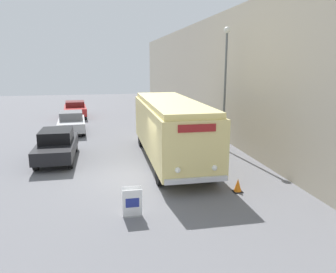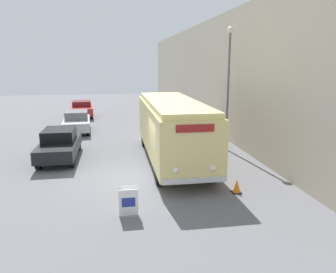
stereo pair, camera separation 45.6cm
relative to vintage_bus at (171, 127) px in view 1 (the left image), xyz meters
name	(u,v)px [view 1 (the left image)]	position (x,y,z in m)	size (l,w,h in m)	color
ground_plane	(140,178)	(-1.86, -2.28, -1.77)	(80.00, 80.00, 0.00)	slate
building_wall_right	(209,75)	(4.50, 7.72, 2.27)	(0.30, 60.00, 8.07)	#B2A893
vintage_bus	(171,127)	(0.00, 0.00, 0.00)	(2.57, 9.49, 3.10)	black
sign_board	(132,203)	(-2.50, -5.90, -1.30)	(0.63, 0.37, 0.98)	gray
streetlamp	(226,73)	(3.47, 1.71, 2.61)	(0.36, 0.36, 6.82)	#595E60
parked_car_near	(57,145)	(-5.71, 1.25, -0.97)	(1.82, 4.51, 1.58)	black
parked_car_mid	(72,122)	(-5.57, 8.18, -1.01)	(2.10, 4.35, 1.51)	black
parked_car_far	(75,109)	(-5.81, 14.98, -0.99)	(2.25, 4.25, 1.49)	black
traffic_cone	(238,185)	(1.71, -4.61, -1.51)	(0.36, 0.36, 0.53)	black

